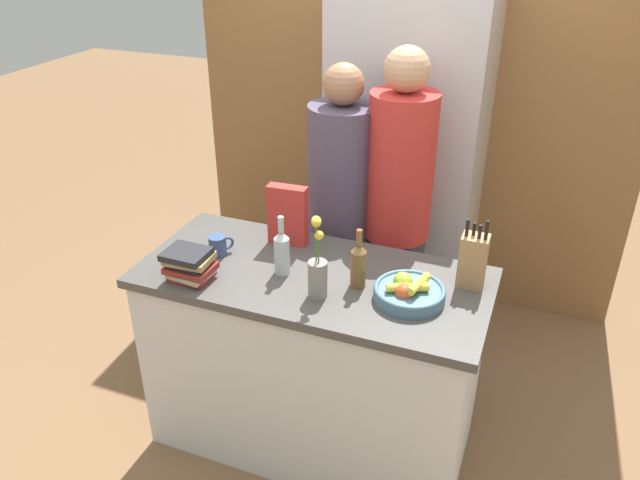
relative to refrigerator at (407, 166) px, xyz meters
The scene contains 14 objects.
ground_plane 1.55m from the refrigerator, 94.56° to the right, with size 14.00×14.00×0.00m, color brown.
kitchen_island 1.31m from the refrigerator, 94.56° to the right, with size 1.49×0.68×0.93m.
back_wall_wood 0.49m from the refrigerator, 104.92° to the left, with size 2.69×0.12×2.60m.
refrigerator is the anchor object (origin of this frame).
fruit_bowl 1.28m from the refrigerator, 75.22° to the right, with size 0.28×0.28×0.10m.
knife_block 1.17m from the refrigerator, 62.78° to the right, with size 0.11×0.09×0.31m.
flower_vase 1.35m from the refrigerator, 90.65° to the right, with size 0.08×0.08×0.35m.
cereal_box 1.03m from the refrigerator, 107.18° to the right, with size 0.18×0.07×0.28m.
coffee_mug 1.32m from the refrigerator, 114.49° to the right, with size 0.09×0.10×0.09m.
book_stack 1.53m from the refrigerator, 111.30° to the right, with size 0.20×0.16×0.14m.
bottle_oil 1.22m from the refrigerator, 84.87° to the right, with size 0.06×0.06×0.26m.
bottle_vinegar 1.26m from the refrigerator, 100.00° to the right, with size 0.07×0.07×0.26m.
person_at_sink 0.63m from the refrigerator, 106.72° to the right, with size 0.33×0.33×1.68m.
person_in_blue 0.59m from the refrigerator, 79.94° to the right, with size 0.32×0.32×1.77m.
Camera 1 is at (0.84, -2.07, 2.32)m, focal length 35.00 mm.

